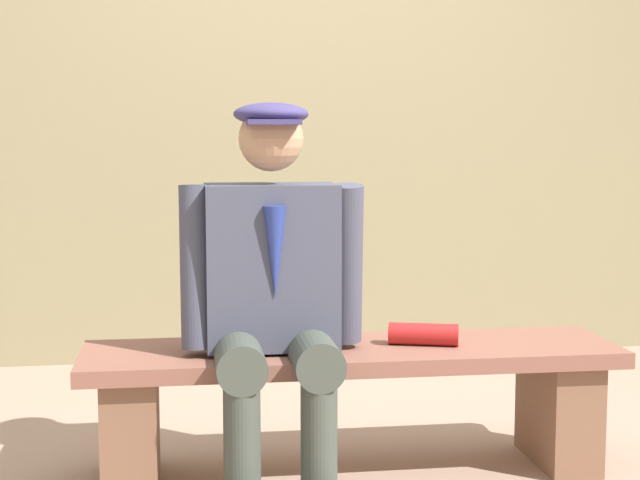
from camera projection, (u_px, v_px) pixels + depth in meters
ground_plane at (351, 472)px, 3.19m from camera, size 30.00×30.00×0.00m
bench at (352, 389)px, 3.16m from camera, size 1.74×0.45×0.42m
seated_man at (273, 283)px, 3.02m from camera, size 0.59×0.57×1.20m
rolled_magazine at (423, 334)px, 3.16m from camera, size 0.24×0.14×0.07m
stadium_wall at (290, 155)px, 4.82m from camera, size 12.00×0.24×2.01m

